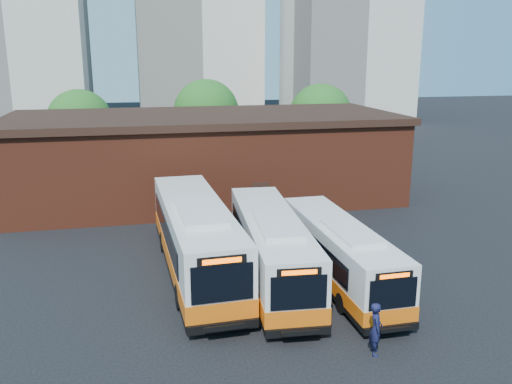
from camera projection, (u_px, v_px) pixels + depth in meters
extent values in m
plane|color=black|center=(266.00, 315.00, 22.88)|extent=(220.00, 220.00, 0.00)
cube|color=silver|center=(196.00, 236.00, 26.79)|extent=(3.37, 13.43, 3.16)
cube|color=#DB5D0D|center=(196.00, 253.00, 27.02)|extent=(3.43, 13.48, 0.78)
cube|color=black|center=(196.00, 263.00, 27.15)|extent=(3.42, 13.47, 0.28)
cube|color=black|center=(222.00, 283.00, 20.45)|extent=(2.41, 0.16, 1.50)
cube|color=black|center=(222.00, 261.00, 20.21)|extent=(1.89, 0.14, 0.36)
cube|color=#FF5905|center=(222.00, 261.00, 20.17)|extent=(1.50, 0.08, 0.20)
cube|color=black|center=(223.00, 327.00, 20.82)|extent=(2.83, 0.27, 0.36)
cube|color=black|center=(225.00, 327.00, 20.55)|extent=(1.63, 0.49, 0.07)
cube|color=black|center=(226.00, 328.00, 20.35)|extent=(1.61, 0.11, 0.20)
cube|color=black|center=(165.00, 229.00, 26.78)|extent=(0.48, 10.38, 1.17)
cube|color=black|center=(222.00, 225.00, 27.49)|extent=(0.48, 10.38, 1.17)
cube|color=silver|center=(200.00, 212.00, 24.82)|extent=(2.11, 4.74, 0.24)
cylinder|color=black|center=(180.00, 297.00, 23.29)|extent=(0.40, 1.12, 1.11)
cylinder|color=black|center=(238.00, 290.00, 23.92)|extent=(0.40, 1.12, 1.11)
cylinder|color=black|center=(164.00, 242.00, 30.15)|extent=(0.40, 1.12, 1.11)
cylinder|color=black|center=(209.00, 238.00, 30.79)|extent=(0.40, 1.12, 1.11)
cube|color=silver|center=(271.00, 245.00, 26.02)|extent=(3.38, 12.10, 2.84)
cube|color=#DB5D0D|center=(271.00, 261.00, 26.22)|extent=(3.44, 12.15, 0.70)
cube|color=black|center=(271.00, 271.00, 26.35)|extent=(3.42, 12.14, 0.25)
cube|color=black|center=(299.00, 293.00, 20.20)|extent=(2.16, 0.21, 1.34)
cube|color=black|center=(299.00, 272.00, 19.99)|extent=(1.69, 0.18, 0.32)
cube|color=#FF5905|center=(299.00, 273.00, 19.95)|extent=(1.34, 0.12, 0.18)
cube|color=black|center=(298.00, 332.00, 20.53)|extent=(2.54, 0.32, 0.32)
cube|color=black|center=(300.00, 333.00, 20.29)|extent=(1.47, 0.48, 0.06)
cube|color=black|center=(301.00, 333.00, 20.10)|extent=(1.44, 0.14, 0.18)
cube|color=black|center=(243.00, 239.00, 26.15)|extent=(0.71, 9.30, 1.05)
cube|color=black|center=(296.00, 236.00, 26.52)|extent=(0.71, 9.30, 1.05)
cube|color=silver|center=(277.00, 225.00, 24.22)|extent=(2.02, 4.29, 0.22)
cylinder|color=black|center=(258.00, 302.00, 22.93)|extent=(0.39, 1.02, 1.00)
cylinder|color=black|center=(311.00, 298.00, 23.25)|extent=(0.39, 1.02, 1.00)
cylinder|color=black|center=(240.00, 249.00, 29.23)|extent=(0.39, 1.02, 1.00)
cylinder|color=black|center=(281.00, 247.00, 29.55)|extent=(0.39, 1.02, 1.00)
cube|color=silver|center=(339.00, 251.00, 25.74)|extent=(2.47, 10.84, 2.57)
cube|color=#DB5D0D|center=(338.00, 266.00, 25.92)|extent=(2.52, 10.89, 0.63)
cube|color=black|center=(338.00, 274.00, 26.03)|extent=(2.51, 10.88, 0.23)
cube|color=black|center=(393.00, 294.00, 20.56)|extent=(1.95, 0.09, 1.22)
cube|color=black|center=(394.00, 276.00, 20.37)|extent=(1.53, 0.08, 0.29)
cube|color=#FF5905|center=(395.00, 276.00, 20.34)|extent=(1.22, 0.04, 0.16)
cube|color=black|center=(391.00, 329.00, 20.86)|extent=(2.30, 0.16, 0.29)
cube|color=black|center=(394.00, 329.00, 20.64)|extent=(1.31, 0.36, 0.05)
cube|color=black|center=(396.00, 330.00, 20.48)|extent=(1.31, 0.06, 0.16)
cube|color=black|center=(313.00, 246.00, 25.75)|extent=(0.18, 8.43, 0.95)
cube|color=black|center=(359.00, 242.00, 26.28)|extent=(0.18, 8.43, 0.95)
cube|color=silver|center=(352.00, 232.00, 24.13)|extent=(1.62, 3.81, 0.20)
cylinder|color=black|center=(342.00, 303.00, 22.90)|extent=(0.30, 0.90, 0.90)
cylinder|color=black|center=(387.00, 298.00, 23.37)|extent=(0.30, 0.90, 0.90)
cylinder|color=black|center=(299.00, 255.00, 28.50)|extent=(0.30, 0.90, 0.90)
cylinder|color=black|center=(336.00, 251.00, 28.97)|extent=(0.30, 0.90, 0.90)
imported|color=#121435|center=(376.00, 329.00, 19.66)|extent=(0.67, 0.84, 2.00)
cube|color=maroon|center=(205.00, 159.00, 41.07)|extent=(28.00, 12.00, 6.00)
cube|color=black|center=(204.00, 117.00, 40.30)|extent=(28.60, 12.60, 0.50)
cube|color=black|center=(261.00, 200.00, 36.43)|extent=(1.20, 0.08, 2.40)
cylinder|color=#382314|center=(83.00, 157.00, 50.74)|extent=(0.36, 0.36, 2.70)
sphere|color=#18551A|center=(80.00, 122.00, 49.93)|extent=(6.00, 6.00, 6.00)
cylinder|color=#382314|center=(207.00, 148.00, 55.11)|extent=(0.36, 0.36, 2.95)
sphere|color=#18551A|center=(206.00, 112.00, 54.23)|extent=(6.56, 6.56, 6.56)
cylinder|color=#382314|center=(319.00, 149.00, 54.60)|extent=(0.36, 0.36, 2.81)
sphere|color=#18551A|center=(320.00, 115.00, 53.75)|extent=(6.24, 6.24, 6.24)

